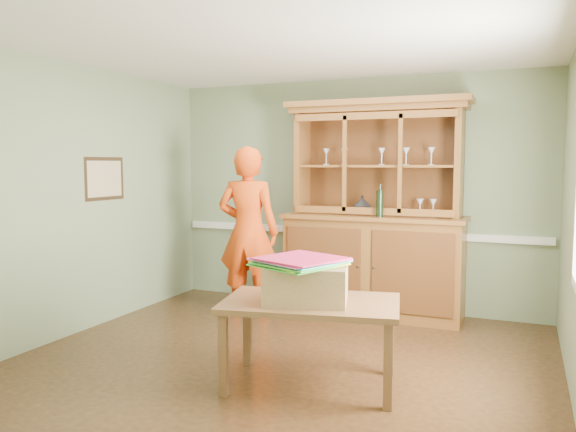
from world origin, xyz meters
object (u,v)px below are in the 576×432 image
at_px(dining_table, 311,311).
at_px(cardboard_box, 306,283).
at_px(person, 248,232).
at_px(china_hutch, 374,241).

bearing_deg(dining_table, cardboard_box, -129.64).
distance_m(dining_table, cardboard_box, 0.22).
height_order(dining_table, cardboard_box, cardboard_box).
bearing_deg(dining_table, person, 118.53).
bearing_deg(cardboard_box, dining_table, 61.83).
relative_size(china_hutch, person, 1.27).
relative_size(china_hutch, dining_table, 1.65).
bearing_deg(person, dining_table, 121.41).
height_order(china_hutch, cardboard_box, china_hutch).
relative_size(china_hutch, cardboard_box, 3.97).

